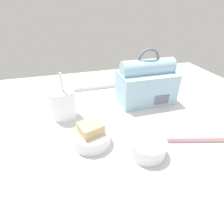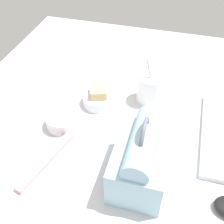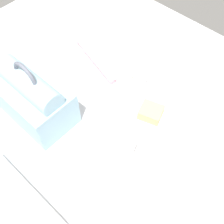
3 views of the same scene
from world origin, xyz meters
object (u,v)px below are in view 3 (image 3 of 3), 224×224
(bento_bowl_sandwich, at_px, (150,118))
(chopstick_case, at_px, (96,60))
(keyboard, at_px, (24,217))
(soup_cup, at_px, (130,169))
(bento_bowl_snacks, at_px, (132,78))
(lunch_bag, at_px, (34,98))

(bento_bowl_sandwich, bearing_deg, chopstick_case, -13.47)
(keyboard, distance_m, soup_cup, 0.28)
(soup_cup, height_order, bento_bowl_sandwich, soup_cup)
(bento_bowl_snacks, bearing_deg, lunch_bag, 66.23)
(bento_bowl_sandwich, bearing_deg, lunch_bag, 37.32)
(chopstick_case, bearing_deg, keyboard, 116.20)
(bento_bowl_sandwich, height_order, chopstick_case, bento_bowl_sandwich)
(lunch_bag, height_order, bento_bowl_snacks, lunch_bag)
(chopstick_case, bearing_deg, bento_bowl_sandwich, 166.53)
(keyboard, bearing_deg, lunch_bag, -45.81)
(lunch_bag, relative_size, chopstick_case, 0.96)
(soup_cup, distance_m, bento_bowl_sandwich, 0.18)
(bento_bowl_sandwich, relative_size, chopstick_case, 0.49)
(soup_cup, xyz_separation_m, bento_bowl_snacks, (0.21, -0.25, -0.03))
(soup_cup, bearing_deg, keyboard, 64.76)
(lunch_bag, bearing_deg, bento_bowl_sandwich, -142.68)
(lunch_bag, distance_m, soup_cup, 0.33)
(bento_bowl_sandwich, bearing_deg, bento_bowl_snacks, -30.76)
(soup_cup, bearing_deg, lunch_bag, 5.48)
(bento_bowl_snacks, xyz_separation_m, chopstick_case, (0.15, 0.01, -0.02))
(soup_cup, xyz_separation_m, bento_bowl_sandwich, (0.07, -0.17, -0.03))
(bento_bowl_sandwich, distance_m, bento_bowl_snacks, 0.16)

